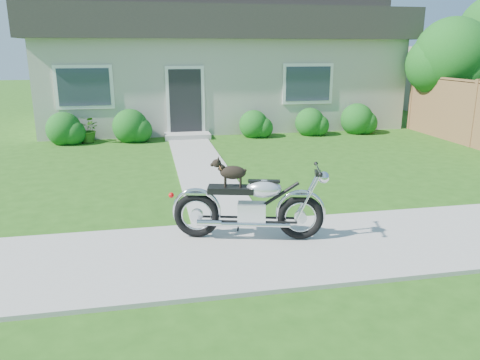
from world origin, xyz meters
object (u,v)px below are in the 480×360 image
house (218,64)px  motorcycle_with_dog (251,205)px  tree_near (456,59)px  potted_plant_left (89,129)px  fence (474,114)px  potted_plant_right (260,126)px

house → motorcycle_with_dog: house is taller
house → tree_near: 8.18m
potted_plant_left → motorcycle_with_dog: motorcycle_with_dog is taller
potted_plant_left → fence: bearing=-14.6°
fence → potted_plant_right: (-5.50, 2.80, -0.61)m
potted_plant_right → fence: bearing=-27.0°
potted_plant_left → tree_near: bearing=-2.7°
house → fence: bearing=-44.7°
house → potted_plant_left: house is taller
house → fence: (6.30, -6.24, -1.22)m
potted_plant_left → motorcycle_with_dog: bearing=-69.1°
fence → motorcycle_with_dog: bearing=-144.8°
tree_near → potted_plant_left: bearing=177.3°
fence → tree_near: tree_near is taller
house → potted_plant_left: (-4.42, -3.44, -1.76)m
tree_near → house: bearing=150.8°
house → potted_plant_right: house is taller
tree_near → potted_plant_left: size_ratio=4.64×
motorcycle_with_dog → potted_plant_left: bearing=125.2°
house → fence: house is taller
tree_near → motorcycle_with_dog: size_ratio=1.69×
fence → tree_near: bearing=69.7°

